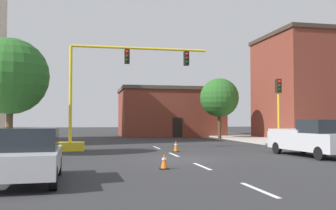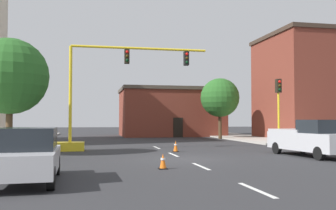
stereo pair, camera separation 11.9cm
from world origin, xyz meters
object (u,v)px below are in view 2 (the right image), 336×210
(pickup_truck_silver, at_px, (311,138))
(tree_right_far, at_px, (220,98))
(tree_left_near, at_px, (10,76))
(sedan_silver_near_left, at_px, (27,154))
(traffic_signal_gantry, at_px, (91,115))
(traffic_cone_roadside_a, at_px, (163,161))
(traffic_cone_roadside_b, at_px, (176,146))
(traffic_light_pole_right, at_px, (279,97))

(pickup_truck_silver, bearing_deg, tree_right_far, 85.47)
(tree_left_near, bearing_deg, sedan_silver_near_left, -75.62)
(tree_right_far, height_order, pickup_truck_silver, tree_right_far)
(traffic_signal_gantry, relative_size, pickup_truck_silver, 1.79)
(traffic_signal_gantry, bearing_deg, pickup_truck_silver, -28.97)
(traffic_signal_gantry, xyz_separation_m, tree_right_far, (13.16, 12.47, 1.96))
(traffic_cone_roadside_a, height_order, traffic_cone_roadside_b, traffic_cone_roadside_b)
(traffic_cone_roadside_a, xyz_separation_m, traffic_cone_roadside_b, (2.29, 7.79, 0.03))
(tree_right_far, xyz_separation_m, traffic_cone_roadside_a, (-10.32, -22.39, -3.95))
(traffic_signal_gantry, bearing_deg, tree_right_far, 43.46)
(tree_left_near, distance_m, traffic_cone_roadside_b, 10.40)
(sedan_silver_near_left, bearing_deg, traffic_light_pole_right, 37.55)
(tree_left_near, bearing_deg, traffic_cone_roadside_b, 3.87)
(pickup_truck_silver, distance_m, sedan_silver_near_left, 14.85)
(pickup_truck_silver, xyz_separation_m, traffic_cone_roadside_a, (-8.82, -3.46, -0.67))
(traffic_cone_roadside_b, bearing_deg, traffic_cone_roadside_a, -106.37)
(tree_left_near, bearing_deg, traffic_light_pole_right, 6.04)
(traffic_signal_gantry, distance_m, sedan_silver_near_left, 12.49)
(tree_left_near, bearing_deg, pickup_truck_silver, -12.91)
(tree_left_near, xyz_separation_m, pickup_truck_silver, (16.10, -3.69, -3.41))
(tree_left_near, height_order, traffic_cone_roadside_a, tree_left_near)
(traffic_signal_gantry, distance_m, pickup_truck_silver, 13.39)
(traffic_signal_gantry, height_order, traffic_cone_roadside_a, traffic_signal_gantry)
(tree_left_near, relative_size, traffic_cone_roadside_a, 10.33)
(tree_right_far, xyz_separation_m, traffic_cone_roadside_b, (-8.03, -14.59, -3.91))
(sedan_silver_near_left, bearing_deg, traffic_signal_gantry, 80.69)
(pickup_truck_silver, distance_m, traffic_cone_roadside_a, 9.50)
(pickup_truck_silver, relative_size, traffic_cone_roadside_a, 8.82)
(tree_left_near, xyz_separation_m, tree_right_far, (17.60, 15.24, -0.13))
(tree_right_far, relative_size, sedan_silver_near_left, 1.38)
(tree_left_near, relative_size, tree_right_far, 1.03)
(traffic_light_pole_right, distance_m, pickup_truck_silver, 6.15)
(traffic_signal_gantry, distance_m, tree_right_far, 18.24)
(traffic_cone_roadside_a, bearing_deg, pickup_truck_silver, 21.39)
(sedan_silver_near_left, xyz_separation_m, traffic_cone_roadside_a, (4.84, 2.34, -0.58))
(traffic_signal_gantry, bearing_deg, traffic_cone_roadside_b, -22.46)
(traffic_signal_gantry, xyz_separation_m, traffic_cone_roadside_a, (2.84, -9.91, -1.99))
(traffic_signal_gantry, xyz_separation_m, pickup_truck_silver, (11.66, -6.46, -1.32))
(traffic_cone_roadside_a, bearing_deg, traffic_signal_gantry, 105.97)
(traffic_cone_roadside_b, bearing_deg, traffic_signal_gantry, 157.54)
(tree_right_far, height_order, traffic_cone_roadside_b, tree_right_far)
(traffic_light_pole_right, bearing_deg, tree_right_far, 88.00)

